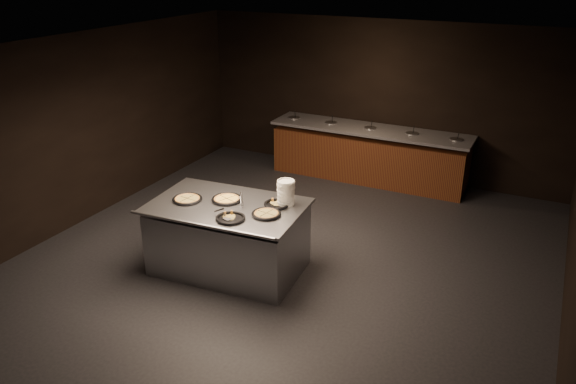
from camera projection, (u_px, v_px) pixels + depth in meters
name	position (u px, v px, depth m)	size (l,w,h in m)	color
room	(282.00, 167.00, 7.16)	(7.02, 8.02, 2.92)	black
salad_bar	(368.00, 158.00, 10.49)	(3.70, 0.83, 1.18)	brown
serving_counter	(229.00, 239.00, 7.47)	(2.08, 1.42, 0.96)	#A5A7AC
plate_stack	(286.00, 193.00, 7.21)	(0.23, 0.23, 0.33)	silver
pan_veggie_whole	(187.00, 199.00, 7.39)	(0.39, 0.39, 0.04)	black
pan_cheese_whole	(227.00, 199.00, 7.39)	(0.40, 0.40, 0.04)	black
pan_cheese_slices_a	(277.00, 204.00, 7.24)	(0.34, 0.34, 0.04)	black
pan_cheese_slices_b	(230.00, 218.00, 6.86)	(0.37, 0.37, 0.04)	black
pan_veggie_slices	(266.00, 214.00, 6.97)	(0.37, 0.37, 0.04)	black
server_left	(241.00, 200.00, 7.24)	(0.24, 0.27, 0.16)	#A5A7AC
server_right	(222.00, 213.00, 6.89)	(0.29, 0.13, 0.14)	#A5A7AC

